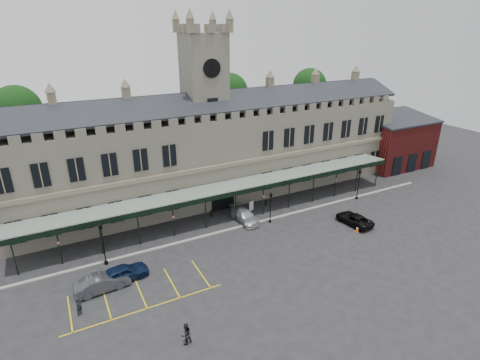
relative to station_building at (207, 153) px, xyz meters
name	(u,v)px	position (x,y,z in m)	size (l,w,h in m)	color
ground	(265,249)	(0.00, -15.91, -6.47)	(140.00, 140.00, 0.00)	black
station_building	(207,153)	(0.00, 0.00, 0.00)	(60.00, 10.36, 17.30)	#5B584C
clock_tower	(205,105)	(0.00, 0.09, 6.64)	(5.60, 5.60, 24.80)	#5B584C
canopy	(235,203)	(0.00, -8.45, -4.06)	(50.00, 4.10, 4.30)	#8C9E93
brick_annex	(395,142)	(34.00, -2.94, -2.31)	(12.40, 8.36, 9.23)	#5E1616
kerb	(242,226)	(0.00, -10.41, -6.41)	(60.00, 0.40, 0.12)	gray
parking_markings	(142,296)	(-14.00, -17.41, -6.47)	(16.00, 6.00, 0.01)	gold
tree_behind_left	(17,111)	(-22.00, 9.09, 6.35)	(6.00, 6.00, 16.00)	#332314
tree_behind_mid	(229,93)	(8.00, 9.09, 6.35)	(6.00, 6.00, 16.00)	#332314
tree_behind_right	(309,86)	(24.00, 9.09, 6.35)	(6.00, 6.00, 16.00)	#332314
lamp_post_left	(102,239)	(-16.02, -10.84, -3.54)	(0.47, 0.47, 4.93)	black
lamp_post_mid	(271,205)	(3.65, -11.03, -4.02)	(0.39, 0.39, 4.12)	black
lamp_post_right	(359,181)	(18.27, -10.82, -3.79)	(0.43, 0.43, 4.52)	black
traffic_cone	(357,229)	(11.65, -17.81, -6.13)	(0.43, 0.43, 0.68)	#DD4906
sign_board	(251,206)	(3.18, -7.07, -5.84)	(0.74, 0.25, 1.29)	black
bollard_left	(211,214)	(-2.28, -6.28, -6.01)	(0.16, 0.16, 0.92)	black
bollard_right	(266,203)	(5.65, -6.75, -6.05)	(0.15, 0.15, 0.83)	black
car_left_a	(123,273)	(-15.00, -14.42, -5.63)	(1.98, 4.93, 1.68)	#0C1A37
car_left_b	(102,283)	(-16.97, -14.96, -5.66)	(1.70, 4.89, 1.61)	#393C41
car_taxi	(245,216)	(1.00, -9.24, -5.74)	(2.04, 5.01, 1.45)	#A3A6AB
car_van	(354,219)	(12.62, -16.20, -5.79)	(2.24, 4.86, 1.35)	black
person_a	(79,306)	(-19.20, -17.43, -5.61)	(0.62, 0.41, 1.71)	black
person_b	(186,334)	(-12.30, -24.55, -5.54)	(0.91, 0.71, 1.86)	black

